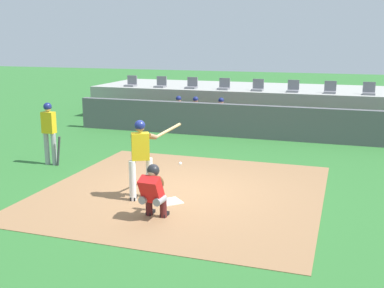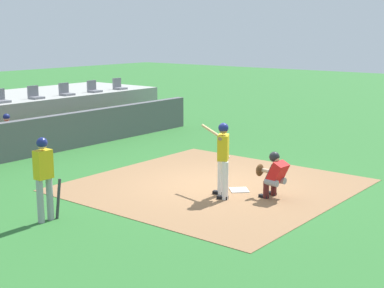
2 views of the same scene
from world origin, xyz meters
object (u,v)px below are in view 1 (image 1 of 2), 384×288
object	(u,v)px
catcher_crouched	(153,189)
home_plate	(171,201)
dugout_player_1	(195,113)
stadium_seat_7	(369,91)
batter_at_plate	(142,154)
on_deck_batter	(49,129)
stadium_seat_5	(293,89)
stadium_seat_4	(258,87)
stadium_seat_6	(330,90)
dugout_player_2	(220,114)
stadium_seat_1	(161,84)
stadium_seat_3	(224,86)
dugout_player_0	(178,112)
stadium_seat_0	(131,83)
stadium_seat_2	(192,85)

from	to	relation	value
catcher_crouched	home_plate	bearing A→B (deg)	90.37
home_plate	dugout_player_1	xyz separation A→B (m)	(-2.10, 8.14, 0.65)
stadium_seat_7	batter_at_plate	bearing A→B (deg)	-116.31
on_deck_batter	stadium_seat_5	world-z (taller)	stadium_seat_5
dugout_player_1	on_deck_batter	bearing A→B (deg)	-110.07
stadium_seat_4	stadium_seat_6	size ratio (longest dim) A/B	1.00
dugout_player_2	stadium_seat_1	size ratio (longest dim) A/B	2.71
home_plate	stadium_seat_7	distance (m)	11.17
on_deck_batter	stadium_seat_3	size ratio (longest dim) A/B	3.72
catcher_crouched	dugout_player_1	size ratio (longest dim) A/B	1.33
dugout_player_0	stadium_seat_1	xyz separation A→B (m)	(-1.53, 2.03, 0.86)
stadium_seat_1	stadium_seat_3	size ratio (longest dim) A/B	1.00
dugout_player_0	stadium_seat_6	xyz separation A→B (m)	(5.69, 2.03, 0.86)
dugout_player_0	stadium_seat_3	world-z (taller)	stadium_seat_3
stadium_seat_1	stadium_seat_0	bearing A→B (deg)	180.00
dugout_player_1	stadium_seat_5	size ratio (longest dim) A/B	2.71
dugout_player_1	stadium_seat_4	size ratio (longest dim) A/B	2.71
dugout_player_0	stadium_seat_7	distance (m)	7.47
stadium_seat_1	dugout_player_1	bearing A→B (deg)	-42.28
dugout_player_1	stadium_seat_5	world-z (taller)	stadium_seat_5
dugout_player_0	stadium_seat_6	bearing A→B (deg)	19.66
dugout_player_0	stadium_seat_6	distance (m)	6.11
stadium_seat_6	stadium_seat_7	size ratio (longest dim) A/B	1.00
batter_at_plate	stadium_seat_3	size ratio (longest dim) A/B	3.76
home_plate	stadium_seat_5	size ratio (longest dim) A/B	0.92
batter_at_plate	stadium_seat_6	xyz separation A→B (m)	(3.57, 10.15, 0.50)
stadium_seat_4	dugout_player_0	bearing A→B (deg)	-144.04
on_deck_batter	stadium_seat_7	distance (m)	12.03
batter_at_plate	on_deck_batter	size ratio (longest dim) A/B	1.01
dugout_player_1	stadium_seat_7	xyz separation A→B (m)	(6.43, 2.03, 0.86)
stadium_seat_2	stadium_seat_5	size ratio (longest dim) A/B	1.00
dugout_player_2	stadium_seat_6	world-z (taller)	stadium_seat_6
dugout_player_1	stadium_seat_0	world-z (taller)	stadium_seat_0
stadium_seat_5	stadium_seat_7	xyz separation A→B (m)	(2.89, 0.00, 0.00)
dugout_player_0	stadium_seat_1	bearing A→B (deg)	126.91
batter_at_plate	stadium_seat_4	distance (m)	10.18
catcher_crouched	stadium_seat_5	bearing A→B (deg)	82.64
stadium_seat_3	stadium_seat_6	world-z (taller)	same
on_deck_batter	dugout_player_0	distance (m)	6.45
dugout_player_1	stadium_seat_0	xyz separation A→B (m)	(-3.68, 2.03, 0.86)
on_deck_batter	dugout_player_2	xyz separation A→B (m)	(3.32, 6.24, -0.35)
dugout_player_1	stadium_seat_6	xyz separation A→B (m)	(4.98, 2.03, 0.86)
dugout_player_2	stadium_seat_2	xyz separation A→B (m)	(-1.83, 2.03, 0.86)
stadium_seat_3	stadium_seat_6	distance (m)	4.33
dugout_player_2	stadium_seat_3	world-z (taller)	stadium_seat_3
stadium_seat_0	stadium_seat_4	bearing A→B (deg)	0.00
stadium_seat_2	stadium_seat_6	size ratio (longest dim) A/B	1.00
home_plate	stadium_seat_5	distance (m)	10.39
dugout_player_0	home_plate	bearing A→B (deg)	-71.00
stadium_seat_0	stadium_seat_1	xyz separation A→B (m)	(1.44, 0.00, 0.00)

